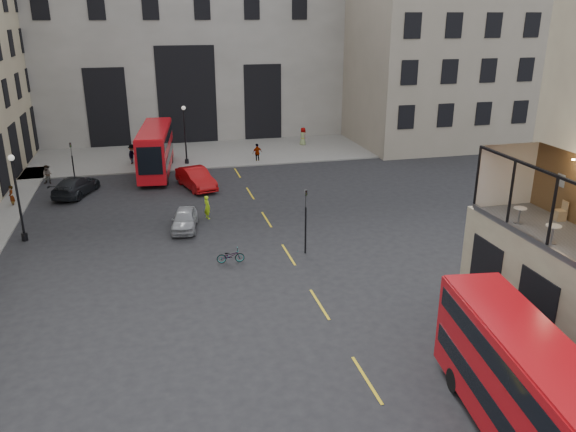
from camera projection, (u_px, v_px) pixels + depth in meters
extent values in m
plane|color=black|center=(415.00, 372.00, 21.57)|extent=(140.00, 140.00, 0.00)
cube|color=black|center=(535.00, 310.00, 22.03)|extent=(0.08, 9.20, 3.00)
cube|color=beige|center=(507.00, 175.00, 25.57)|extent=(3.00, 0.04, 2.90)
cube|color=slate|center=(546.00, 247.00, 21.12)|extent=(0.12, 10.00, 0.18)
cube|color=black|center=(558.00, 177.00, 20.18)|extent=(0.12, 10.00, 0.10)
cube|color=beige|center=(561.00, 180.00, 24.20)|extent=(0.04, 0.45, 0.55)
cylinder|color=#FFD899|center=(573.00, 160.00, 22.54)|extent=(0.12, 0.12, 0.05)
cube|color=#BDB28D|center=(569.00, 300.00, 22.30)|extent=(3.00, 11.00, 4.50)
cube|color=#A09C95|center=(181.00, 52.00, 61.14)|extent=(34.00, 10.00, 18.00)
cube|color=black|center=(187.00, 96.00, 57.90)|extent=(6.00, 0.12, 10.00)
cube|color=black|center=(107.00, 108.00, 56.40)|extent=(4.00, 0.12, 8.00)
cube|color=black|center=(263.00, 103.00, 60.08)|extent=(4.00, 0.12, 8.00)
cube|color=gray|center=(425.00, 44.00, 59.25)|extent=(16.00, 18.00, 20.00)
cube|color=slate|center=(184.00, 154.00, 54.82)|extent=(40.00, 12.00, 0.12)
cylinder|color=black|center=(306.00, 230.00, 31.81)|extent=(0.10, 0.10, 2.80)
imported|color=black|center=(306.00, 199.00, 31.16)|extent=(0.16, 0.20, 1.00)
cylinder|color=black|center=(74.00, 173.00, 43.18)|extent=(0.10, 0.10, 2.80)
imported|color=black|center=(71.00, 149.00, 42.54)|extent=(0.16, 0.20, 1.00)
cylinder|color=black|center=(19.00, 201.00, 33.23)|extent=(0.14, 0.14, 5.00)
cylinder|color=black|center=(25.00, 237.00, 33.99)|extent=(0.36, 0.36, 0.50)
sphere|color=silver|center=(11.00, 158.00, 32.33)|extent=(0.36, 0.36, 0.36)
cylinder|color=black|center=(185.00, 138.00, 50.35)|extent=(0.14, 0.14, 5.00)
cylinder|color=black|center=(187.00, 162.00, 51.11)|extent=(0.36, 0.36, 0.50)
sphere|color=silver|center=(184.00, 108.00, 49.45)|extent=(0.36, 0.36, 0.36)
cube|color=#A30B11|center=(530.00, 396.00, 16.99)|extent=(3.52, 9.93, 3.45)
cube|color=black|center=(528.00, 409.00, 17.16)|extent=(3.48, 9.41, 0.71)
cube|color=black|center=(535.00, 366.00, 16.63)|extent=(3.48, 9.41, 0.71)
cube|color=#A30B11|center=(539.00, 346.00, 16.40)|extent=(3.40, 9.72, 0.11)
cylinder|color=black|center=(454.00, 380.00, 20.35)|extent=(0.37, 0.91, 0.88)
cylinder|color=black|center=(506.00, 377.00, 20.56)|extent=(0.37, 0.91, 0.88)
cube|color=red|center=(156.00, 149.00, 47.66)|extent=(3.37, 10.19, 3.54)
cube|color=black|center=(156.00, 155.00, 47.83)|extent=(3.35, 9.65, 0.73)
cube|color=black|center=(155.00, 136.00, 47.29)|extent=(3.35, 9.65, 0.73)
cube|color=red|center=(154.00, 128.00, 47.05)|extent=(3.25, 9.98, 0.11)
cylinder|color=black|center=(149.00, 160.00, 51.08)|extent=(0.35, 0.93, 0.91)
cylinder|color=black|center=(171.00, 159.00, 51.34)|extent=(0.35, 0.93, 0.91)
cylinder|color=black|center=(141.00, 180.00, 44.84)|extent=(0.35, 0.93, 0.91)
cylinder|color=black|center=(166.00, 179.00, 45.10)|extent=(0.35, 0.93, 0.91)
imported|color=#919398|center=(185.00, 219.00, 35.69)|extent=(2.09, 3.94, 1.28)
imported|color=#97090B|center=(196.00, 178.00, 44.01)|extent=(3.03, 5.21, 1.62)
imported|color=black|center=(76.00, 186.00, 42.35)|extent=(3.66, 5.36, 1.44)
imported|color=gray|center=(231.00, 256.00, 30.94)|extent=(1.55, 0.63, 0.80)
imported|color=#A4D716|center=(207.00, 207.00, 37.47)|extent=(0.58, 0.69, 1.60)
imported|color=gray|center=(47.00, 175.00, 45.20)|extent=(0.85, 0.73, 1.53)
imported|color=gray|center=(132.00, 155.00, 50.80)|extent=(1.11, 1.39, 1.88)
imported|color=gray|center=(257.00, 153.00, 51.86)|extent=(1.09, 0.74, 1.73)
imported|color=gray|center=(303.00, 137.00, 58.23)|extent=(0.91, 1.09, 1.91)
imported|color=gray|center=(12.00, 196.00, 39.80)|extent=(0.43, 0.60, 1.54)
cylinder|color=white|center=(554.00, 226.00, 21.52)|extent=(0.58, 0.58, 0.04)
cylinder|color=slate|center=(552.00, 234.00, 21.64)|extent=(0.08, 0.08, 0.68)
cylinder|color=slate|center=(551.00, 243.00, 21.75)|extent=(0.43, 0.43, 0.03)
cylinder|color=beige|center=(520.00, 208.00, 23.61)|extent=(0.55, 0.55, 0.04)
cylinder|color=slate|center=(519.00, 215.00, 23.72)|extent=(0.07, 0.07, 0.64)
cylinder|color=slate|center=(518.00, 223.00, 23.83)|extent=(0.40, 0.40, 0.03)
cube|color=tan|center=(560.00, 215.00, 24.08)|extent=(0.46, 0.46, 0.45)
cube|color=tan|center=(565.00, 206.00, 23.96)|extent=(0.08, 0.42, 0.40)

